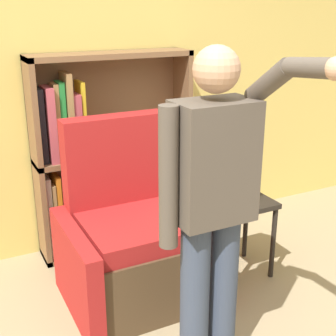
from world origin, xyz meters
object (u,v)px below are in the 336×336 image
side_table (242,214)px  table_lamp (245,166)px  armchair (132,243)px  person_standing (213,205)px  bookcase (95,159)px

side_table → table_lamp: bearing=116.6°
armchair → table_lamp: size_ratio=3.34×
table_lamp → side_table: bearing=-63.4°
armchair → side_table: armchair is taller
person_standing → table_lamp: 1.06m
armchair → table_lamp: bearing=-6.9°
bookcase → side_table: (0.81, -0.84, -0.29)m
person_standing → table_lamp: bearing=45.8°
person_standing → side_table: 1.17m
bookcase → table_lamp: (0.81, -0.84, 0.07)m
armchair → table_lamp: (0.82, -0.10, 0.45)m
bookcase → side_table: bearing=-46.0°
person_standing → armchair: bearing=95.5°
person_standing → bookcase: bearing=92.7°
bookcase → table_lamp: bookcase is taller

